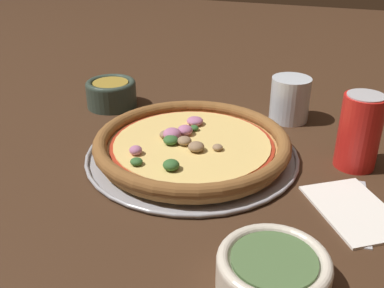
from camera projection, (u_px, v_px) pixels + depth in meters
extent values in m
plane|color=#3D2616|center=(192.00, 157.00, 0.77)|extent=(3.00, 3.00, 0.00)
cylinder|color=#9E9EA3|center=(192.00, 155.00, 0.77)|extent=(0.35, 0.35, 0.01)
torus|color=#9E9EA3|center=(192.00, 154.00, 0.77)|extent=(0.36, 0.36, 0.01)
cylinder|color=tan|center=(192.00, 148.00, 0.76)|extent=(0.31, 0.31, 0.01)
torus|color=brown|center=(192.00, 141.00, 0.75)|extent=(0.33, 0.33, 0.02)
cylinder|color=#A32D19|center=(192.00, 144.00, 0.76)|extent=(0.28, 0.28, 0.00)
cylinder|color=#EAC670|center=(192.00, 143.00, 0.76)|extent=(0.26, 0.26, 0.00)
ellipsoid|color=#B26B93|center=(172.00, 134.00, 0.76)|extent=(0.03, 0.03, 0.02)
ellipsoid|color=#B26B93|center=(136.00, 150.00, 0.71)|extent=(0.03, 0.03, 0.01)
ellipsoid|color=#8E7051|center=(184.00, 141.00, 0.75)|extent=(0.03, 0.03, 0.01)
ellipsoid|color=#33602D|center=(194.00, 128.00, 0.79)|extent=(0.02, 0.02, 0.01)
ellipsoid|color=#33602D|center=(136.00, 162.00, 0.69)|extent=(0.03, 0.03, 0.01)
ellipsoid|color=#B26B93|center=(185.00, 130.00, 0.78)|extent=(0.03, 0.03, 0.02)
ellipsoid|color=#33602D|center=(171.00, 140.00, 0.75)|extent=(0.04, 0.04, 0.01)
ellipsoid|color=#B26B93|center=(195.00, 121.00, 0.82)|extent=(0.04, 0.04, 0.01)
ellipsoid|color=#8E7051|center=(196.00, 147.00, 0.72)|extent=(0.03, 0.03, 0.02)
ellipsoid|color=#8E7051|center=(165.00, 136.00, 0.76)|extent=(0.03, 0.03, 0.01)
ellipsoid|color=#33602D|center=(172.00, 165.00, 0.67)|extent=(0.03, 0.03, 0.02)
ellipsoid|color=#8E7051|center=(218.00, 147.00, 0.73)|extent=(0.02, 0.02, 0.01)
cylinder|color=#334238|center=(112.00, 95.00, 0.96)|extent=(0.11, 0.11, 0.05)
torus|color=#334238|center=(111.00, 84.00, 0.95)|extent=(0.11, 0.11, 0.01)
cylinder|color=olive|center=(110.00, 83.00, 0.95)|extent=(0.07, 0.07, 0.00)
cylinder|color=beige|center=(273.00, 274.00, 0.49)|extent=(0.13, 0.13, 0.04)
torus|color=beige|center=(274.00, 261.00, 0.48)|extent=(0.13, 0.13, 0.01)
cylinder|color=#4C6B3D|center=(274.00, 260.00, 0.48)|extent=(0.09, 0.09, 0.00)
cylinder|color=silver|center=(290.00, 99.00, 0.89)|extent=(0.08, 0.08, 0.09)
cube|color=white|center=(354.00, 209.00, 0.62)|extent=(0.17, 0.16, 0.01)
cube|color=#B7B7BC|center=(364.00, 220.00, 0.61)|extent=(0.12, 0.02, 0.00)
cube|color=#B7B7BC|center=(359.00, 188.00, 0.68)|extent=(0.05, 0.03, 0.00)
cylinder|color=red|center=(359.00, 132.00, 0.71)|extent=(0.07, 0.07, 0.12)
cylinder|color=#BCBCC1|center=(366.00, 95.00, 0.68)|extent=(0.06, 0.06, 0.00)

